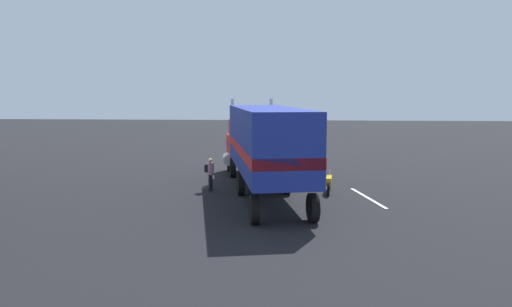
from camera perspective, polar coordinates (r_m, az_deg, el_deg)
The scene contains 6 objects.
ground_plane at distance 28.61m, azimuth -1.02°, elevation -2.57°, with size 120.00×120.00×0.00m, color black.
lane_stripe_near at distance 29.66m, azimuth 5.94°, elevation -2.25°, with size 4.40×0.16×0.01m, color silver.
lane_stripe_mid at distance 23.07m, azimuth 12.97°, elevation -5.08°, with size 4.40×0.16×0.01m, color silver.
semi_truck at distance 23.01m, azimuth 0.88°, elevation 1.43°, with size 14.37×5.42×4.50m.
person_bystander at distance 23.98m, azimuth -5.42°, elevation -2.31°, with size 0.34×0.46×1.63m.
motorcycle at distance 23.77m, azimuth 8.57°, elevation -3.45°, with size 2.11×0.35×1.12m.
Camera 1 is at (-28.09, -2.63, 4.78)m, focal length 34.06 mm.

